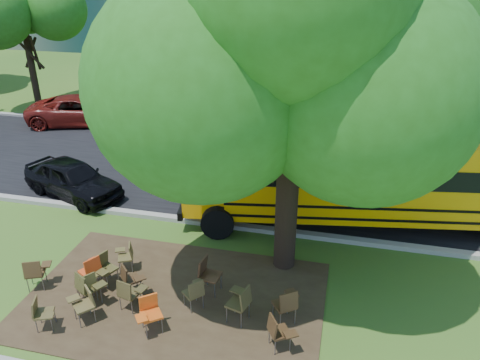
% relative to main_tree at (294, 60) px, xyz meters
% --- Properties ---
extents(ground, '(160.00, 160.00, 0.00)m').
position_rel_main_tree_xyz_m(ground, '(-3.32, -1.50, -5.37)').
color(ground, '#2E5A1C').
rests_on(ground, ground).
extents(dirt_patch, '(7.00, 4.50, 0.03)m').
position_rel_main_tree_xyz_m(dirt_patch, '(-2.32, -2.00, -5.36)').
color(dirt_patch, '#382819').
rests_on(dirt_patch, ground).
extents(asphalt_road, '(80.00, 8.00, 0.04)m').
position_rel_main_tree_xyz_m(asphalt_road, '(-3.32, 5.50, -5.35)').
color(asphalt_road, black).
rests_on(asphalt_road, ground).
extents(kerb_near, '(80.00, 0.25, 0.14)m').
position_rel_main_tree_xyz_m(kerb_near, '(-3.32, 1.50, -5.30)').
color(kerb_near, gray).
rests_on(kerb_near, ground).
extents(kerb_far, '(80.00, 0.25, 0.14)m').
position_rel_main_tree_xyz_m(kerb_far, '(-3.32, 9.60, -5.30)').
color(kerb_far, gray).
rests_on(kerb_far, ground).
extents(bg_tree_0, '(5.20, 5.20, 7.18)m').
position_rel_main_tree_xyz_m(bg_tree_0, '(-15.32, 11.50, -0.80)').
color(bg_tree_0, black).
rests_on(bg_tree_0, ground).
extents(bg_tree_2, '(4.80, 4.80, 6.62)m').
position_rel_main_tree_xyz_m(bg_tree_2, '(-8.32, 14.50, -1.16)').
color(bg_tree_2, black).
rests_on(bg_tree_2, ground).
extents(bg_tree_3, '(5.60, 5.60, 7.84)m').
position_rel_main_tree_xyz_m(bg_tree_3, '(4.68, 12.50, -0.34)').
color(bg_tree_3, black).
rests_on(bg_tree_3, ground).
extents(main_tree, '(7.20, 7.20, 8.99)m').
position_rel_main_tree_xyz_m(main_tree, '(0.00, 0.00, 0.00)').
color(main_tree, black).
rests_on(main_tree, ground).
extents(school_bus, '(12.17, 4.44, 2.92)m').
position_rel_main_tree_xyz_m(school_bus, '(3.09, 2.97, -3.69)').
color(school_bus, '#F1A407').
rests_on(school_bus, ground).
extents(chair_0, '(0.60, 0.69, 0.88)m').
position_rel_main_tree_xyz_m(chair_0, '(-5.70, -2.42, -4.83)').
color(chair_0, '#443018').
rests_on(chair_0, ground).
extents(chair_1, '(0.76, 0.60, 0.91)m').
position_rel_main_tree_xyz_m(chair_1, '(-4.18, -2.67, -4.81)').
color(chair_1, '#44401D').
rests_on(chair_1, ground).
extents(chair_2, '(0.56, 0.71, 0.84)m').
position_rel_main_tree_xyz_m(chair_2, '(-4.24, -2.54, -4.86)').
color(chair_2, brown).
rests_on(chair_2, ground).
extents(chair_3, '(0.73, 0.58, 0.85)m').
position_rel_main_tree_xyz_m(chair_3, '(-3.97, -3.12, -4.85)').
color(chair_3, brown).
rests_on(chair_3, ground).
extents(chair_4, '(0.64, 0.50, 0.85)m').
position_rel_main_tree_xyz_m(chair_4, '(-3.17, -2.60, -4.85)').
color(chair_4, '#443A1D').
rests_on(chair_4, ground).
extents(chair_5, '(0.59, 0.74, 0.87)m').
position_rel_main_tree_xyz_m(chair_5, '(-2.46, -3.09, -4.83)').
color(chair_5, '#D65716').
rests_on(chair_5, ground).
extents(chair_6, '(0.56, 0.72, 0.94)m').
position_rel_main_tree_xyz_m(chair_6, '(-0.62, -2.36, -4.79)').
color(chair_6, '#4C4120').
rests_on(chair_6, ground).
extents(chair_7, '(0.70, 0.56, 0.84)m').
position_rel_main_tree_xyz_m(chair_7, '(0.32, -3.01, -4.85)').
color(chair_7, '#3E2916').
rests_on(chair_7, ground).
extents(chair_8, '(0.60, 0.76, 0.90)m').
position_rel_main_tree_xyz_m(chair_8, '(-4.42, -2.03, -4.82)').
color(chair_8, '#D74316').
rests_on(chair_8, ground).
extents(chair_9, '(0.62, 0.53, 0.78)m').
position_rel_main_tree_xyz_m(chair_9, '(-3.91, -1.17, -4.89)').
color(chair_9, brown).
rests_on(chair_9, ground).
extents(chair_10, '(0.55, 0.70, 0.86)m').
position_rel_main_tree_xyz_m(chair_10, '(-4.18, -1.84, -4.84)').
color(chair_10, '#4D4621').
rests_on(chair_10, ground).
extents(chair_11, '(0.56, 0.71, 0.82)m').
position_rel_main_tree_xyz_m(chair_11, '(-1.73, -2.20, -4.86)').
color(chair_11, brown).
rests_on(chair_11, ground).
extents(chair_12, '(0.56, 0.68, 0.95)m').
position_rel_main_tree_xyz_m(chair_12, '(-1.61, -1.57, -4.79)').
color(chair_12, '#4E2F1C').
rests_on(chair_12, ground).
extents(chair_13, '(0.62, 0.78, 0.93)m').
position_rel_main_tree_xyz_m(chair_13, '(0.37, -2.19, -4.80)').
color(chair_13, '#4A301A').
rests_on(chair_13, ground).
extents(chair_14, '(0.70, 0.55, 0.81)m').
position_rel_main_tree_xyz_m(chair_14, '(-3.40, -2.07, -4.87)').
color(chair_14, '#3F2A16').
rests_on(chair_14, ground).
extents(chair_15, '(0.62, 0.55, 0.80)m').
position_rel_main_tree_xyz_m(chair_15, '(-4.74, -3.60, -4.88)').
color(chair_15, '#4F4422').
rests_on(chair_15, ground).
extents(black_car, '(4.05, 2.71, 1.28)m').
position_rel_main_tree_xyz_m(black_car, '(-7.55, 2.30, -4.73)').
color(black_car, black).
rests_on(black_car, ground).
extents(bg_car_red, '(5.44, 3.63, 1.39)m').
position_rel_main_tree_xyz_m(bg_car_red, '(-11.34, 9.30, -4.68)').
color(bg_car_red, maroon).
rests_on(bg_car_red, ground).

